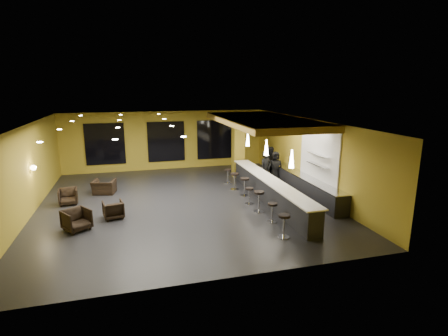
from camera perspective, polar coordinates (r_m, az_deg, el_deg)
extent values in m
cube|color=black|center=(15.53, -6.69, -5.71)|extent=(12.00, 13.00, 0.10)
cube|color=black|center=(14.76, -7.07, 7.62)|extent=(12.00, 13.00, 0.10)
cube|color=#A88F25|center=(21.44, -9.45, 4.46)|extent=(12.00, 0.10, 3.50)
cube|color=#A88F25|center=(8.87, -0.58, -8.13)|extent=(12.00, 0.10, 3.50)
cube|color=#A88F25|center=(15.42, -29.70, -0.59)|extent=(0.10, 13.00, 3.50)
cube|color=#A88F25|center=(16.97, 13.78, 1.93)|extent=(0.10, 13.00, 3.50)
cube|color=olive|center=(16.77, 6.22, 7.67)|extent=(3.60, 8.00, 0.28)
cube|color=black|center=(21.29, -18.84, 3.72)|extent=(2.20, 0.06, 2.40)
cube|color=black|center=(21.34, -9.42, 4.28)|extent=(2.20, 0.06, 2.40)
cube|color=black|center=(21.84, -1.54, 4.66)|extent=(2.20, 0.06, 2.40)
cube|color=white|center=(16.03, 15.26, 2.09)|extent=(0.06, 3.20, 2.40)
cube|color=black|center=(15.37, 7.43, -3.78)|extent=(0.60, 8.00, 1.00)
cube|color=white|center=(15.23, 7.49, -1.89)|extent=(0.78, 8.10, 0.05)
cube|color=black|center=(16.66, 13.14, -2.92)|extent=(0.70, 6.00, 0.86)
cube|color=silver|center=(16.54, 13.23, -1.41)|extent=(0.72, 6.00, 0.03)
cube|color=silver|center=(15.87, 15.09, 0.52)|extent=(0.30, 1.50, 0.03)
cube|color=silver|center=(15.78, 15.19, 2.11)|extent=(0.30, 1.50, 0.03)
cube|color=olive|center=(19.30, 2.33, 3.65)|extent=(0.60, 0.60, 3.50)
sphere|color=#FFE5B2|center=(15.84, -28.69, 0.04)|extent=(0.22, 0.22, 0.22)
cone|color=white|center=(13.15, 10.99, 1.48)|extent=(0.20, 0.20, 0.70)
cone|color=white|center=(15.39, 6.93, 3.35)|extent=(0.20, 0.20, 0.70)
cone|color=white|center=(17.70, 3.90, 4.72)|extent=(0.20, 0.20, 0.70)
imported|color=black|center=(17.69, 6.82, -0.15)|extent=(0.75, 0.60, 1.79)
imported|color=black|center=(18.92, 7.71, 0.74)|extent=(0.96, 0.79, 1.81)
imported|color=black|center=(18.35, 8.35, 0.10)|extent=(0.88, 0.63, 1.68)
imported|color=black|center=(13.48, -22.93, -7.80)|extent=(1.14, 1.15, 0.76)
imported|color=black|center=(14.17, -17.62, -6.50)|extent=(0.86, 0.87, 0.68)
imported|color=black|center=(16.46, -24.10, -4.25)|extent=(0.83, 0.85, 0.70)
imported|color=black|center=(17.44, -18.99, -2.93)|extent=(1.19, 1.09, 0.66)
cylinder|color=silver|center=(12.17, 9.68, -11.03)|extent=(0.41, 0.41, 0.03)
cylinder|color=silver|center=(12.02, 9.75, -9.45)|extent=(0.07, 0.07, 0.72)
cylinder|color=black|center=(11.88, 9.82, -7.72)|extent=(0.39, 0.39, 0.08)
cylinder|color=silver|center=(13.37, 7.83, -8.66)|extent=(0.38, 0.38, 0.03)
cylinder|color=silver|center=(13.25, 7.88, -7.32)|extent=(0.07, 0.07, 0.66)
cylinder|color=black|center=(13.13, 7.93, -5.86)|extent=(0.36, 0.36, 0.08)
cylinder|color=silver|center=(14.33, 5.69, -7.06)|extent=(0.44, 0.44, 0.03)
cylinder|color=silver|center=(14.20, 5.73, -5.59)|extent=(0.08, 0.08, 0.77)
cylinder|color=black|center=(14.07, 5.77, -3.99)|extent=(0.42, 0.42, 0.09)
cylinder|color=silver|center=(15.20, 4.14, -5.83)|extent=(0.37, 0.37, 0.03)
cylinder|color=silver|center=(15.10, 4.16, -4.66)|extent=(0.06, 0.06, 0.65)
cylinder|color=black|center=(14.99, 4.18, -3.38)|extent=(0.35, 0.35, 0.07)
cylinder|color=silver|center=(16.27, 3.37, -4.51)|extent=(0.44, 0.44, 0.03)
cylinder|color=silver|center=(16.15, 3.39, -3.20)|extent=(0.08, 0.08, 0.76)
cylinder|color=black|center=(16.04, 3.41, -1.79)|extent=(0.41, 0.41, 0.09)
cylinder|color=silver|center=(17.19, 1.73, -3.50)|extent=(0.42, 0.42, 0.03)
cylinder|color=silver|center=(17.09, 1.74, -2.30)|extent=(0.07, 0.07, 0.74)
cylinder|color=black|center=(16.98, 1.75, -1.00)|extent=(0.40, 0.40, 0.08)
cylinder|color=silver|center=(18.31, 0.64, -2.44)|extent=(0.38, 0.38, 0.03)
cylinder|color=silver|center=(18.22, 0.65, -1.42)|extent=(0.07, 0.07, 0.67)
cylinder|color=black|center=(18.13, 0.65, -0.31)|extent=(0.36, 0.36, 0.08)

